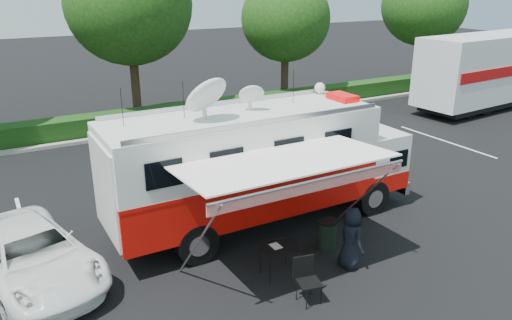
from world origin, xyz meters
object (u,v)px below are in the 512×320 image
Objects in this scene: white_suv at (35,280)px; command_truck at (262,164)px; folding_table at (278,248)px; trash_bin at (327,234)px; semi_trailer at (508,67)px.

command_truck is at bearing -14.79° from white_suv.
trash_bin reaches higher than folding_table.
trash_bin is 0.06× the size of semi_trailer.
folding_table is at bearing -166.12° from trash_bin.
semi_trailer is (26.96, 6.35, 2.22)m from white_suv.
semi_trailer is at bearing 17.53° from command_truck.
command_truck is 6.77m from white_suv.
folding_table is 23.42m from semi_trailer.
folding_table is at bearing -157.07° from semi_trailer.
folding_table is at bearing -40.61° from white_suv.
trash_bin is at bearing -31.12° from white_suv.
trash_bin is (7.32, -2.29, 0.42)m from white_suv.
trash_bin reaches higher than white_suv.
trash_bin is at bearing 13.88° from folding_table.
white_suv is at bearing 162.64° from trash_bin.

